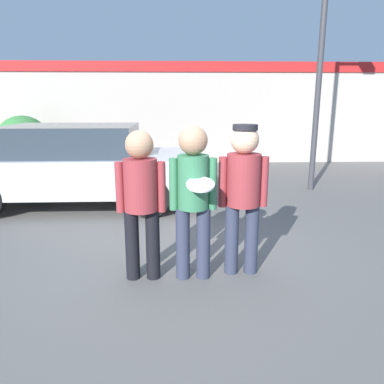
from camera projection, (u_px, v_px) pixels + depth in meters
name	position (u px, v px, depth m)	size (l,w,h in m)	color
ground_plane	(178.00, 261.00, 4.52)	(56.00, 56.00, 0.00)	#5B5956
storefront_building	(176.00, 113.00, 11.36)	(24.00, 0.22, 3.01)	#B2A89E
person_left	(141.00, 194.00, 3.87)	(0.52, 0.35, 1.60)	black
person_middle_with_frisbee	(193.00, 191.00, 3.87)	(0.49, 0.54, 1.64)	#2D3347
person_right	(243.00, 187.00, 3.99)	(0.53, 0.36, 1.65)	#2D3347
parked_car_near	(77.00, 164.00, 6.85)	(4.35, 1.93, 1.46)	#B7BABF
street_lamp	(333.00, 25.00, 7.40)	(1.13, 0.35, 5.44)	#38383D
shrub	(24.00, 142.00, 10.47)	(1.49, 1.49, 1.49)	#387A3D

